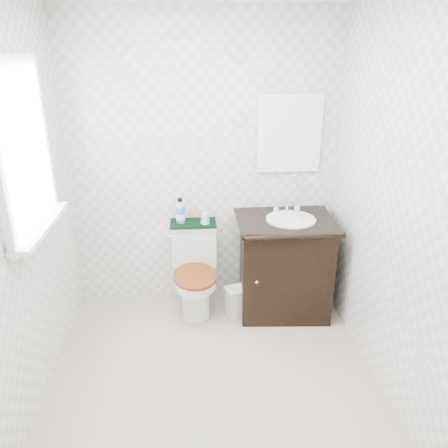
{
  "coord_description": "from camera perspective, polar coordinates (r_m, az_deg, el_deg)",
  "views": [
    {
      "loc": [
        -0.12,
        -2.3,
        2.08
      ],
      "look_at": [
        0.13,
        0.75,
        0.85
      ],
      "focal_mm": 35.0,
      "sensor_mm": 36.0,
      "label": 1
    }
  ],
  "objects": [
    {
      "name": "wall_front",
      "position": [
        1.42,
        1.3,
        -16.57
      ],
      "size": [
        2.4,
        0.0,
        2.4
      ],
      "primitive_type": "plane",
      "rotation": [
        -1.57,
        0.0,
        0.0
      ],
      "color": "silver",
      "rests_on": "ground"
    },
    {
      "name": "wall_back",
      "position": [
        3.61,
        -2.65,
        7.71
      ],
      "size": [
        2.4,
        0.0,
        2.4
      ],
      "primitive_type": "plane",
      "rotation": [
        1.57,
        0.0,
        0.0
      ],
      "color": "silver",
      "rests_on": "ground"
    },
    {
      "name": "floor",
      "position": [
        3.11,
        -1.33,
        -20.22
      ],
      "size": [
        2.4,
        2.4,
        0.0
      ],
      "primitive_type": "plane",
      "color": "#A59885",
      "rests_on": "ground"
    },
    {
      "name": "mouthwash_bottle",
      "position": [
        3.62,
        -5.72,
        1.66
      ],
      "size": [
        0.07,
        0.07,
        0.21
      ],
      "color": "#1A87E2",
      "rests_on": "towel"
    },
    {
      "name": "soap_bar",
      "position": [
        3.64,
        7.06,
        1.59
      ],
      "size": [
        0.08,
        0.05,
        0.02
      ],
      "primitive_type": "ellipsoid",
      "color": "#1A8080",
      "rests_on": "vanity"
    },
    {
      "name": "toilet",
      "position": [
        3.72,
        -3.85,
        -6.45
      ],
      "size": [
        0.39,
        0.62,
        0.72
      ],
      "color": "silver",
      "rests_on": "floor"
    },
    {
      "name": "cup",
      "position": [
        3.6,
        -2.47,
        0.78
      ],
      "size": [
        0.08,
        0.08,
        0.09
      ],
      "primitive_type": "cone",
      "color": "#86ACDB",
      "rests_on": "towel"
    },
    {
      "name": "window",
      "position": [
        2.77,
        -24.9,
        8.82
      ],
      "size": [
        0.02,
        0.7,
        0.9
      ],
      "primitive_type": "cube",
      "color": "white",
      "rests_on": "wall_left"
    },
    {
      "name": "trash_bin",
      "position": [
        3.68,
        1.7,
        -10.09
      ],
      "size": [
        0.21,
        0.19,
        0.26
      ],
      "color": "white",
      "rests_on": "floor"
    },
    {
      "name": "wall_right",
      "position": [
        2.75,
        21.97,
        1.54
      ],
      "size": [
        0.0,
        2.4,
        2.4
      ],
      "primitive_type": "plane",
      "rotation": [
        1.57,
        0.0,
        -1.57
      ],
      "color": "silver",
      "rests_on": "ground"
    },
    {
      "name": "mirror",
      "position": [
        3.63,
        8.55,
        11.59
      ],
      "size": [
        0.5,
        0.02,
        0.6
      ],
      "primitive_type": "cube",
      "color": "silver",
      "rests_on": "wall_back"
    },
    {
      "name": "wall_left",
      "position": [
        2.65,
        -26.02,
        0.16
      ],
      "size": [
        0.0,
        2.4,
        2.4
      ],
      "primitive_type": "plane",
      "rotation": [
        1.57,
        0.0,
        1.57
      ],
      "color": "silver",
      "rests_on": "ground"
    },
    {
      "name": "vanity",
      "position": [
        3.68,
        7.86,
        -4.93
      ],
      "size": [
        0.8,
        0.7,
        0.92
      ],
      "color": "black",
      "rests_on": "floor"
    },
    {
      "name": "towel",
      "position": [
        3.65,
        -4.05,
        0.11
      ],
      "size": [
        0.38,
        0.22,
        0.02
      ],
      "primitive_type": "cube",
      "color": "black",
      "rests_on": "toilet"
    }
  ]
}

